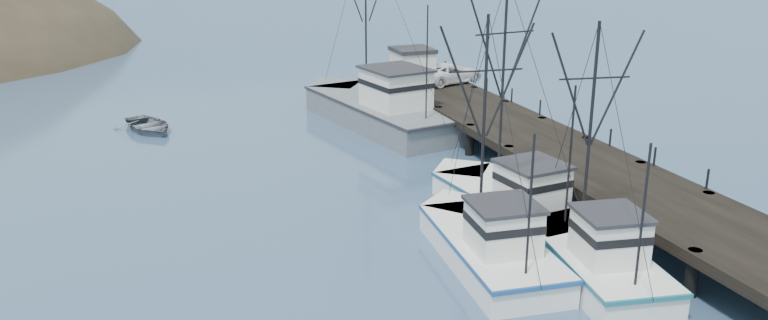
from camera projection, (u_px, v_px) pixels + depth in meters
pier at (548, 147)px, 43.66m from camera, size 6.00×44.00×2.00m
trawler_near at (590, 254)px, 31.72m from camera, size 4.85×10.70×10.85m
trawler_mid at (488, 244)px, 32.71m from camera, size 4.56×11.12×11.00m
trawler_far at (510, 201)px, 37.73m from camera, size 5.06×11.98×12.08m
work_vessel at (378, 108)px, 54.60m from camera, size 8.05×17.76×14.49m
pier_shed at (412, 65)px, 58.83m from camera, size 3.00×3.20×2.80m
pickup_truck at (450, 73)px, 59.12m from camera, size 6.14×4.02×1.57m
motorboat at (149, 131)px, 53.26m from camera, size 5.35×6.32×1.11m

